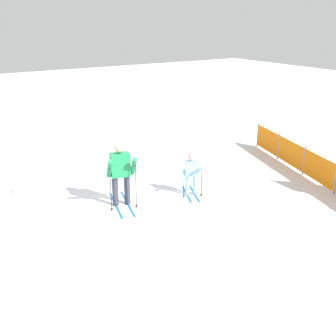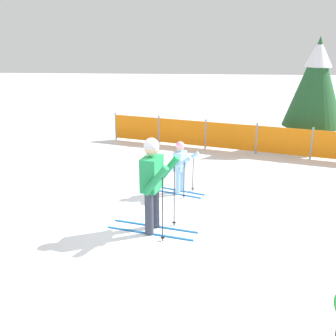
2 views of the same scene
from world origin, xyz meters
name	(u,v)px [view 1 (image 1 of 2)]	position (x,y,z in m)	size (l,w,h in m)	color
ground_plane	(122,205)	(0.00, 0.00, 0.00)	(60.00, 60.00, 0.00)	white
skier_adult	(120,168)	(-0.03, 0.01, 1.07)	(1.73, 0.86, 1.79)	#1966B2
skier_child	(191,171)	(0.40, 1.97, 0.72)	(1.17, 0.72, 1.23)	#1966B2
snow_mound	(23,191)	(-2.44, -1.97, 0.00)	(0.76, 0.64, 0.30)	white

